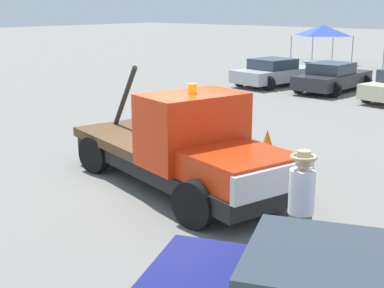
{
  "coord_description": "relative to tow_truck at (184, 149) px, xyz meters",
  "views": [
    {
      "loc": [
        7.57,
        -8.28,
        3.89
      ],
      "look_at": [
        0.5,
        0.0,
        1.05
      ],
      "focal_mm": 50.0,
      "sensor_mm": 36.0,
      "label": 1
    }
  ],
  "objects": [
    {
      "name": "canopy_tent_blue",
      "position": [
        -10.1,
        25.83,
        1.28
      ],
      "size": [
        3.13,
        3.13,
        2.58
      ],
      "color": "#9E9EA3",
      "rests_on": "ground"
    },
    {
      "name": "parked_car_charcoal",
      "position": [
        -3.82,
        14.7,
        -0.28
      ],
      "size": [
        2.43,
        4.61,
        1.34
      ],
      "rotation": [
        0.0,
        0.0,
        1.55
      ],
      "color": "#2D2D33",
      "rests_on": "ground"
    },
    {
      "name": "ground_plane",
      "position": [
        -0.37,
        0.09,
        -0.93
      ],
      "size": [
        160.0,
        160.0,
        0.0
      ],
      "primitive_type": "plane",
      "color": "gray"
    },
    {
      "name": "traffic_cone",
      "position": [
        -0.54,
        4.1,
        -0.67
      ],
      "size": [
        0.4,
        0.4,
        0.55
      ],
      "color": "black",
      "rests_on": "ground"
    },
    {
      "name": "tow_truck",
      "position": [
        0.0,
        0.0,
        0.0
      ],
      "size": [
        6.45,
        3.39,
        2.51
      ],
      "rotation": [
        0.0,
        0.0,
        -0.24
      ],
      "color": "black",
      "rests_on": "ground"
    },
    {
      "name": "person_near_truck",
      "position": [
        3.56,
        -1.4,
        0.15
      ],
      "size": [
        0.41,
        0.41,
        1.83
      ],
      "rotation": [
        0.0,
        0.0,
        5.71
      ],
      "color": "#847051",
      "rests_on": "ground"
    },
    {
      "name": "parked_car_silver",
      "position": [
        -6.86,
        14.61,
        -0.28
      ],
      "size": [
        3.0,
        4.82,
        1.34
      ],
      "rotation": [
        0.0,
        0.0,
        1.41
      ],
      "color": "#B7B7BC",
      "rests_on": "ground"
    }
  ]
}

